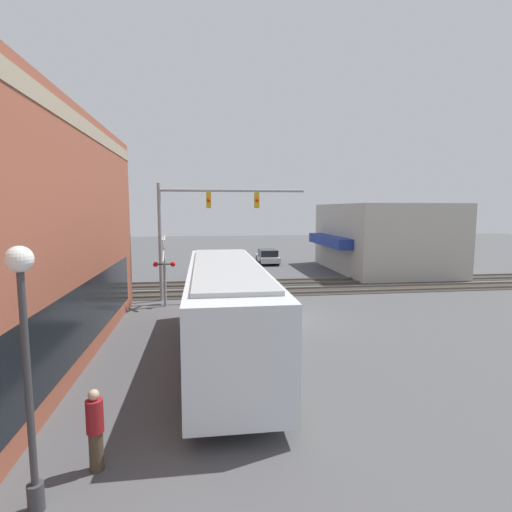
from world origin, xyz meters
The scene contains 11 objects.
ground_plane centered at (0.00, 0.00, 0.00)m, with size 120.00×120.00×0.00m, color #4C4C4F.
shop_building centered at (13.88, -11.64, 2.82)m, with size 11.96×9.55×5.65m.
city_bus centered at (-4.63, 2.80, 1.85)m, with size 11.48×2.59×3.35m.
traffic_signal_gantry centered at (4.62, 3.56, 4.92)m, with size 0.42×8.38×6.68m.
crossing_signal centered at (3.22, 5.64, 2.30)m, with size 1.41×1.18×3.81m.
streetlamp centered at (-11.54, 6.54, 2.78)m, with size 0.44×0.44×4.65m.
rail_track_near centered at (6.00, 0.00, 0.03)m, with size 2.60×60.00×0.15m.
rail_track_far centered at (9.20, 0.00, 0.03)m, with size 2.60×60.00×0.15m.
parked_car_red centered at (11.91, 2.80, 0.66)m, with size 4.52×1.82×1.41m.
parked_car_silver centered at (19.31, -2.60, 0.64)m, with size 4.38×1.82×1.38m.
pedestrian_by_lamp centered at (-10.53, 5.77, 0.86)m, with size 0.34×0.34×1.70m.
Camera 1 is at (-18.39, 3.59, 5.23)m, focal length 28.00 mm.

